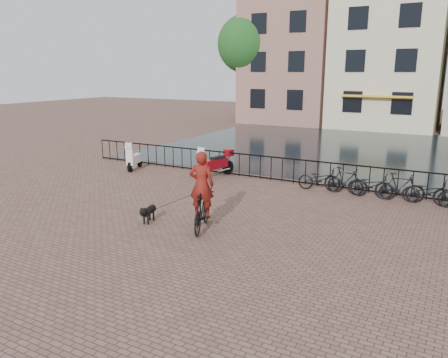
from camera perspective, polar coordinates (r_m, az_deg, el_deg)
The scene contains 15 objects.
ground at distance 11.60m, azimuth -7.26°, elevation -8.92°, with size 100.00×100.00×0.00m, color brown.
canal_water at distance 27.03m, azimuth 14.83°, elevation 3.94°, with size 20.00×20.00×0.00m, color black.
railing at distance 18.21m, azimuth 7.62°, elevation 1.20°, with size 20.00×0.05×1.02m.
canal_house_left at distance 41.05m, azimuth 9.45°, elevation 16.45°, with size 7.50×9.00×12.80m.
canal_house_mid at distance 39.05m, azimuth 20.94°, elevation 15.15°, with size 8.00×9.50×11.80m.
tree_far_left at distance 39.66m, azimuth 2.95°, elevation 17.18°, with size 5.04×5.04×9.27m.
cyclist at distance 12.48m, azimuth -2.93°, elevation -2.17°, with size 1.18×2.05×2.70m.
dog at distance 13.47m, azimuth -9.81°, elevation -4.42°, with size 0.45×0.89×0.57m.
motorcycle at distance 18.74m, azimuth -1.10°, elevation 2.39°, with size 0.98×2.10×1.46m.
scooter at distance 20.75m, azimuth -11.60°, elevation 3.15°, with size 0.88×1.56×1.39m.
parked_bike_0 at distance 17.11m, azimuth 12.49°, elevation -0.02°, with size 0.60×1.72×0.90m, color black.
parked_bike_1 at distance 16.87m, azimuth 15.59°, elevation -0.24°, with size 0.47×1.66×1.00m, color black.
parked_bike_2 at distance 16.70m, azimuth 18.74°, elevation -0.78°, with size 0.60×1.72×0.90m, color black.
parked_bike_3 at distance 16.56m, azimuth 21.97°, elevation -1.01°, with size 0.47×1.66×1.00m, color black.
parked_bike_4 at distance 16.50m, azimuth 25.22°, elevation -1.56°, with size 0.60×1.72×0.90m, color black.
Camera 1 is at (6.38, -8.58, 4.49)m, focal length 35.00 mm.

